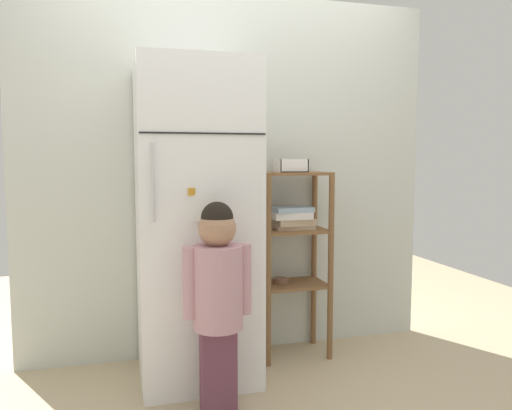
% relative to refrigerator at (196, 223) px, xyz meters
% --- Properties ---
extents(ground_plane, '(6.00, 6.00, 0.00)m').
position_rel_refrigerator_xyz_m(ground_plane, '(0.29, -0.02, -0.90)').
color(ground_plane, tan).
extents(kitchen_wall_back, '(2.68, 0.03, 2.30)m').
position_rel_refrigerator_xyz_m(kitchen_wall_back, '(0.29, 0.34, 0.25)').
color(kitchen_wall_back, silver).
rests_on(kitchen_wall_back, ground).
extents(refrigerator, '(0.65, 0.65, 1.80)m').
position_rel_refrigerator_xyz_m(refrigerator, '(0.00, 0.00, 0.00)').
color(refrigerator, white).
rests_on(refrigerator, ground).
extents(child_standing, '(0.34, 0.25, 1.06)m').
position_rel_refrigerator_xyz_m(child_standing, '(0.03, -0.45, -0.26)').
color(child_standing, brown).
rests_on(child_standing, ground).
extents(pantry_shelf_unit, '(0.44, 0.31, 1.18)m').
position_rel_refrigerator_xyz_m(pantry_shelf_unit, '(0.64, 0.15, -0.14)').
color(pantry_shelf_unit, brown).
rests_on(pantry_shelf_unit, ground).
extents(fruit_bin, '(0.18, 0.15, 0.08)m').
position_rel_refrigerator_xyz_m(fruit_bin, '(0.61, 0.15, 0.32)').
color(fruit_bin, white).
rests_on(fruit_bin, pantry_shelf_unit).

